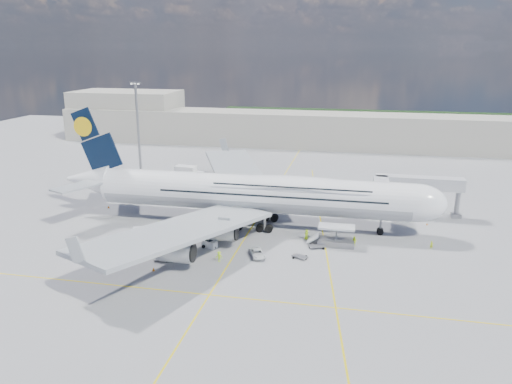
% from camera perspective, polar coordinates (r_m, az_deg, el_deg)
% --- Properties ---
extents(ground, '(300.00, 300.00, 0.00)m').
position_cam_1_polar(ground, '(91.83, -1.69, -5.92)').
color(ground, gray).
rests_on(ground, ground).
extents(taxi_line_main, '(0.25, 220.00, 0.01)m').
position_cam_1_polar(taxi_line_main, '(91.83, -1.69, -5.92)').
color(taxi_line_main, yellow).
rests_on(taxi_line_main, ground).
extents(taxi_line_cross, '(120.00, 0.25, 0.01)m').
position_cam_1_polar(taxi_line_cross, '(74.35, -5.35, -11.62)').
color(taxi_line_cross, yellow).
rests_on(taxi_line_cross, ground).
extents(taxi_line_diag, '(14.16, 99.06, 0.01)m').
position_cam_1_polar(taxi_line_diag, '(99.09, 7.59, -4.36)').
color(taxi_line_diag, yellow).
rests_on(taxi_line_diag, ground).
extents(airliner, '(77.26, 79.15, 23.71)m').
position_cam_1_polar(airliner, '(98.71, -0.23, -0.09)').
color(airliner, white).
rests_on(airliner, ground).
extents(jet_bridge, '(18.80, 12.10, 8.50)m').
position_cam_1_polar(jet_bridge, '(107.68, 16.60, 0.61)').
color(jet_bridge, '#B7B7BC').
rests_on(jet_bridge, ground).
extents(cargo_loader, '(8.53, 3.20, 3.67)m').
position_cam_1_polar(cargo_loader, '(91.89, 9.03, -5.28)').
color(cargo_loader, silver).
rests_on(cargo_loader, ground).
extents(light_mast, '(3.00, 0.70, 25.50)m').
position_cam_1_polar(light_mast, '(142.66, -13.33, 7.20)').
color(light_mast, gray).
rests_on(light_mast, ground).
extents(terminal, '(180.00, 16.00, 12.00)m').
position_cam_1_polar(terminal, '(181.03, 5.35, 7.11)').
color(terminal, '#B2AD9E').
rests_on(terminal, ground).
extents(hangar, '(40.00, 22.00, 18.00)m').
position_cam_1_polar(hangar, '(205.22, -14.48, 8.60)').
color(hangar, '#B2AD9E').
rests_on(hangar, ground).
extents(tree_line, '(160.00, 6.00, 8.00)m').
position_cam_1_polar(tree_line, '(225.60, 16.94, 7.79)').
color(tree_line, '#193814').
rests_on(tree_line, ground).
extents(dolly_row_a, '(2.80, 1.56, 0.40)m').
position_cam_1_polar(dolly_row_a, '(95.15, -16.11, -5.58)').
color(dolly_row_a, gray).
rests_on(dolly_row_a, ground).
extents(dolly_row_b, '(3.06, 2.24, 1.74)m').
position_cam_1_polar(dolly_row_b, '(86.12, -10.71, -7.10)').
color(dolly_row_b, gray).
rests_on(dolly_row_b, ground).
extents(dolly_row_c, '(3.02, 2.34, 1.69)m').
position_cam_1_polar(dolly_row_c, '(96.15, -10.12, -4.55)').
color(dolly_row_c, gray).
rests_on(dolly_row_c, ground).
extents(dolly_back, '(2.92, 2.10, 1.67)m').
position_cam_1_polar(dolly_back, '(97.78, -13.29, -4.40)').
color(dolly_back, gray).
rests_on(dolly_back, ground).
extents(dolly_nose_far, '(2.98, 2.53, 0.39)m').
position_cam_1_polar(dolly_nose_far, '(86.04, 5.03, -7.35)').
color(dolly_nose_far, gray).
rests_on(dolly_nose_far, ground).
extents(dolly_nose_near, '(3.33, 2.59, 0.43)m').
position_cam_1_polar(dolly_nose_near, '(90.56, 7.00, -6.15)').
color(dolly_nose_near, gray).
rests_on(dolly_nose_near, ground).
extents(baggage_tug, '(3.02, 2.22, 1.72)m').
position_cam_1_polar(baggage_tug, '(90.22, -5.34, -5.89)').
color(baggage_tug, silver).
rests_on(baggage_tug, ground).
extents(catering_truck_inner, '(6.93, 2.85, 4.10)m').
position_cam_1_polar(catering_truck_inner, '(122.85, -5.24, 0.76)').
color(catering_truck_inner, gray).
rests_on(catering_truck_inner, ground).
extents(catering_truck_outer, '(7.86, 3.63, 4.55)m').
position_cam_1_polar(catering_truck_outer, '(132.55, -7.70, 1.92)').
color(catering_truck_outer, gray).
rests_on(catering_truck_outer, ground).
extents(service_van, '(3.94, 5.14, 1.30)m').
position_cam_1_polar(service_van, '(86.00, 0.13, -7.04)').
color(service_van, silver).
rests_on(service_van, ground).
extents(crew_nose, '(0.59, 0.42, 1.53)m').
position_cam_1_polar(crew_nose, '(94.40, 19.42, -5.76)').
color(crew_nose, '#C4DE17').
rests_on(crew_nose, ground).
extents(crew_loader, '(1.13, 1.05, 1.87)m').
position_cam_1_polar(crew_loader, '(92.02, 11.17, -5.57)').
color(crew_loader, '#C1E217').
rests_on(crew_loader, ground).
extents(crew_wing, '(0.94, 1.19, 1.88)m').
position_cam_1_polar(crew_wing, '(99.81, -11.05, -3.80)').
color(crew_wing, '#B3FF1A').
rests_on(crew_wing, ground).
extents(crew_van, '(1.10, 1.09, 1.92)m').
position_cam_1_polar(crew_van, '(93.91, 5.79, -4.86)').
color(crew_van, '#B9F219').
rests_on(crew_van, ground).
extents(crew_tug, '(1.23, 0.73, 1.88)m').
position_cam_1_polar(crew_tug, '(84.29, -4.23, -7.38)').
color(crew_tug, '#C6FF1A').
rests_on(crew_tug, ground).
extents(cone_nose, '(0.38, 0.38, 0.48)m').
position_cam_1_polar(cone_nose, '(106.73, 18.96, -3.47)').
color(cone_nose, orange).
rests_on(cone_nose, ground).
extents(cone_wing_left_inner, '(0.40, 0.40, 0.51)m').
position_cam_1_polar(cone_wing_left_inner, '(118.74, -2.08, -0.58)').
color(cone_wing_left_inner, orange).
rests_on(cone_wing_left_inner, ground).
extents(cone_wing_left_outer, '(0.43, 0.43, 0.55)m').
position_cam_1_polar(cone_wing_left_outer, '(125.25, -5.43, 0.26)').
color(cone_wing_left_outer, orange).
rests_on(cone_wing_left_outer, ground).
extents(cone_wing_right_inner, '(0.40, 0.40, 0.51)m').
position_cam_1_polar(cone_wing_right_inner, '(97.62, -10.12, -4.65)').
color(cone_wing_right_inner, orange).
rests_on(cone_wing_right_inner, ground).
extents(cone_wing_right_outer, '(0.47, 0.47, 0.59)m').
position_cam_1_polar(cone_wing_right_outer, '(82.81, -11.63, -8.63)').
color(cone_wing_right_outer, orange).
rests_on(cone_wing_right_outer, ground).
extents(cone_tail, '(0.47, 0.47, 0.60)m').
position_cam_1_polar(cone_tail, '(116.14, -16.51, -1.63)').
color(cone_tail, orange).
rests_on(cone_tail, ground).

